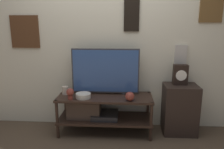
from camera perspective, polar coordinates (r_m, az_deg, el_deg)
name	(u,v)px	position (r m, az deg, el deg)	size (l,w,h in m)	color
ground_plane	(103,142)	(2.99, -2.33, -17.17)	(12.00, 12.00, 0.00)	#4C3D2D
wall_back	(107,35)	(3.16, -1.44, 10.38)	(6.40, 0.08, 2.70)	beige
media_console	(97,109)	(3.11, -3.87, -9.06)	(1.30, 0.48, 0.54)	black
television	(105,71)	(3.04, -1.80, 0.91)	(0.94, 0.05, 0.64)	#333338
vase_wide_bowl	(83,96)	(2.96, -7.53, -5.50)	(0.20, 0.20, 0.06)	beige
vase_round_glass	(130,96)	(2.84, 4.67, -5.71)	(0.12, 0.12, 0.12)	brown
candle_jar	(65,90)	(3.15, -12.13, -4.08)	(0.08, 0.08, 0.12)	#C1B29E
decorative_bust	(70,93)	(2.92, -10.90, -4.77)	(0.10, 0.10, 0.15)	brown
side_table	(180,109)	(3.23, 17.25, -8.62)	(0.45, 0.36, 0.69)	black
mantel_clock	(180,75)	(3.12, 17.41, -0.03)	(0.19, 0.11, 0.28)	black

